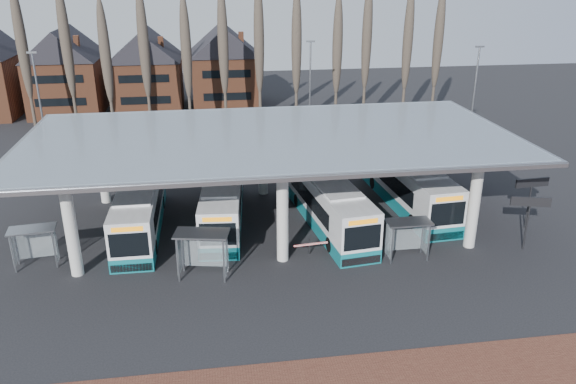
{
  "coord_description": "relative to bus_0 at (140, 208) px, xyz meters",
  "views": [
    {
      "loc": [
        -4.14,
        -27.43,
        16.49
      ],
      "look_at": [
        1.0,
        7.0,
        2.59
      ],
      "focal_mm": 35.0,
      "sensor_mm": 36.0,
      "label": 1
    }
  ],
  "objects": [
    {
      "name": "ground",
      "position": [
        8.87,
        -8.16,
        -1.55
      ],
      "size": [
        140.0,
        140.0,
        0.0
      ],
      "primitive_type": "plane",
      "color": "black",
      "rests_on": "ground"
    },
    {
      "name": "station_canopy",
      "position": [
        8.87,
        -0.16,
        4.13
      ],
      "size": [
        32.0,
        16.0,
        6.34
      ],
      "color": "beige",
      "rests_on": "ground"
    },
    {
      "name": "bus_2",
      "position": [
        12.66,
        -1.04,
        0.04
      ],
      "size": [
        3.99,
        12.42,
        3.39
      ],
      "rotation": [
        0.0,
        0.0,
        0.12
      ],
      "color": "white",
      "rests_on": "ground"
    },
    {
      "name": "lamp_post_b",
      "position": [
        14.87,
        17.84,
        3.78
      ],
      "size": [
        0.8,
        0.16,
        10.17
      ],
      "color": "slate",
      "rests_on": "ground"
    },
    {
      "name": "info_sign_1",
      "position": [
        25.89,
        -3.63,
        1.46
      ],
      "size": [
        2.42,
        0.31,
        3.59
      ],
      "rotation": [
        0.0,
        0.0,
        0.07
      ],
      "color": "black",
      "rests_on": "ground"
    },
    {
      "name": "poplar_row",
      "position": [
        8.87,
        24.84,
        7.22
      ],
      "size": [
        45.1,
        1.1,
        14.5
      ],
      "color": "#473D33",
      "rests_on": "ground"
    },
    {
      "name": "shelter_0",
      "position": [
        -5.69,
        -4.14,
        0.23
      ],
      "size": [
        2.77,
        1.62,
        2.45
      ],
      "rotation": [
        0.0,
        0.0,
        0.12
      ],
      "color": "gray",
      "rests_on": "ground"
    },
    {
      "name": "bus_1",
      "position": [
        5.56,
        0.57,
        -0.02
      ],
      "size": [
        3.54,
        11.86,
        3.25
      ],
      "rotation": [
        0.0,
        0.0,
        -0.09
      ],
      "color": "white",
      "rests_on": "ground"
    },
    {
      "name": "townhouse_row",
      "position": [
        -6.88,
        35.84,
        4.38
      ],
      "size": [
        36.8,
        10.3,
        12.25
      ],
      "color": "brown",
      "rests_on": "ground"
    },
    {
      "name": "shelter_1",
      "position": [
        4.14,
        -6.85,
        0.48
      ],
      "size": [
        3.25,
        2.07,
        2.8
      ],
      "rotation": [
        0.0,
        0.0,
        -0.2
      ],
      "color": "gray",
      "rests_on": "ground"
    },
    {
      "name": "info_sign_0",
      "position": [
        24.07,
        -6.56,
        1.42
      ],
      "size": [
        2.33,
        0.76,
        3.55
      ],
      "rotation": [
        0.0,
        0.0,
        -0.27
      ],
      "color": "black",
      "rests_on": "ground"
    },
    {
      "name": "shelter_2",
      "position": [
        16.36,
        -6.46,
        0.25
      ],
      "size": [
        2.67,
        1.34,
        2.48
      ],
      "rotation": [
        0.0,
        0.0,
        0.0
      ],
      "color": "gray",
      "rests_on": "ground"
    },
    {
      "name": "barrier",
      "position": [
        10.59,
        -5.58,
        -0.72
      ],
      "size": [
        2.15,
        0.68,
        1.07
      ],
      "rotation": [
        0.0,
        0.0,
        0.1
      ],
      "color": "black",
      "rests_on": "ground"
    },
    {
      "name": "lamp_post_c",
      "position": [
        28.87,
        11.84,
        3.78
      ],
      "size": [
        0.8,
        0.16,
        10.17
      ],
      "color": "slate",
      "rests_on": "ground"
    },
    {
      "name": "bus_0",
      "position": [
        0.0,
        0.0,
        0.0
      ],
      "size": [
        2.61,
        11.88,
        3.3
      ],
      "rotation": [
        0.0,
        0.0,
        -0.01
      ],
      "color": "white",
      "rests_on": "ground"
    },
    {
      "name": "bus_3",
      "position": [
        19.2,
        1.55,
        0.1
      ],
      "size": [
        3.53,
        12.75,
        3.5
      ],
      "rotation": [
        0.0,
        0.0,
        0.07
      ],
      "color": "white",
      "rests_on": "ground"
    },
    {
      "name": "lamp_post_a",
      "position": [
        -9.13,
        13.84,
        3.78
      ],
      "size": [
        0.8,
        0.16,
        10.17
      ],
      "color": "slate",
      "rests_on": "ground"
    }
  ]
}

